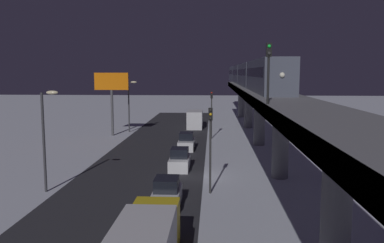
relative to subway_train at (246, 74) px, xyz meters
name	(u,v)px	position (x,y,z in m)	size (l,w,h in m)	color
ground_plane	(197,176)	(7.06, 37.02, -8.66)	(240.00, 240.00, 0.00)	silver
avenue_asphalt	(141,176)	(12.02, 37.02, -8.66)	(11.00, 107.52, 0.01)	#28282D
elevated_railway	(280,109)	(0.09, 37.02, -2.72)	(5.00, 107.52, 6.88)	slate
subway_train	(246,74)	(0.00, 0.00, 0.00)	(2.94, 74.07, 3.40)	#4C5160
rail_signal	(269,63)	(2.13, 44.03, 0.95)	(0.36, 0.41, 4.00)	black
sedan_white	(186,143)	(8.82, 24.94, -7.88)	(1.91, 4.04, 1.97)	silver
sedan_white_2	(180,160)	(8.82, 34.38, -7.86)	(1.80, 4.10, 1.97)	silver
sedan_white_3	(167,195)	(8.82, 44.77, -7.86)	(1.80, 4.03, 1.97)	silver
delivery_van	(195,119)	(8.62, 6.28, -7.31)	(2.40, 7.40, 2.80)	silver
traffic_light_near	(210,138)	(5.92, 41.77, -4.46)	(0.32, 0.44, 6.40)	#2D2D2D
traffic_light_mid	(212,108)	(5.92, 17.33, -4.46)	(0.32, 0.44, 6.40)	#2D2D2D
commercial_billboard	(112,88)	(19.99, 15.40, -1.83)	(4.80, 0.36, 8.90)	#4C4C51
street_lamp_near	(46,129)	(18.09, 42.02, -3.85)	(1.35, 0.44, 7.65)	#38383D
street_lamp_far	(130,100)	(18.09, 12.02, -3.85)	(1.35, 0.44, 7.65)	#38383D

